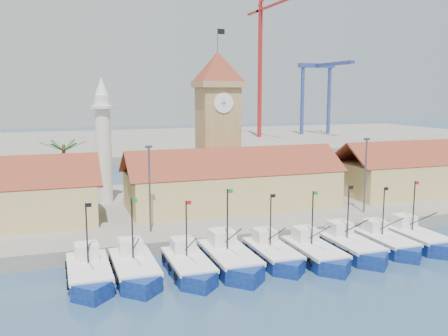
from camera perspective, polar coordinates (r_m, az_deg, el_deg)
name	(u,v)px	position (r m, az deg, el deg)	size (l,w,h in m)	color
ground	(308,271)	(46.41, 9.60, -11.49)	(400.00, 400.00, 0.00)	navy
quay	(222,206)	(67.36, -0.18, -4.32)	(140.00, 32.00, 1.50)	gray
terminal	(129,143)	(150.38, -10.79, 2.84)	(240.00, 80.00, 2.00)	gray
boat_0	(89,275)	(44.11, -15.15, -11.75)	(3.44, 9.41, 7.12)	#0B1459
boat_1	(135,270)	(44.36, -10.14, -11.43)	(3.51, 9.61, 7.27)	#0B1459
boat_2	(189,267)	(44.59, -3.99, -11.26)	(3.32, 9.09, 6.88)	#0B1459
boat_3	(231,261)	(45.92, 0.77, -10.54)	(3.69, 10.10, 7.64)	#0B1459
boat_4	(274,255)	(47.76, 5.70, -9.92)	(3.28, 8.99, 6.80)	#0B1459
boat_5	(316,255)	(48.51, 10.46, -9.70)	(3.40, 9.30, 7.04)	#0B1459
boat_6	(352,248)	(51.14, 14.39, -8.84)	(3.48, 9.54, 7.22)	#0B1459
boat_7	(387,244)	(53.68, 18.13, -8.22)	(3.26, 8.93, 6.75)	#0B1459
boat_8	(418,239)	(56.10, 21.24, -7.61)	(3.44, 9.43, 7.13)	#0B1459
hall_center	(233,187)	(62.99, 0.99, -2.22)	(27.04, 10.13, 7.61)	tan
hall_right	(437,174)	(79.65, 23.19, -0.63)	(31.20, 10.13, 7.61)	tan
clock_tower	(218,121)	(67.64, -0.73, 5.34)	(5.80, 5.80, 22.70)	tan
minaret	(103,140)	(66.71, -13.63, 3.13)	(3.00, 3.00, 16.30)	silver
palm_tree	(65,171)	(64.87, -17.75, -0.30)	(5.60, 5.03, 8.39)	brown
lamp_posts	(262,178)	(55.41, 4.31, -1.14)	(80.70, 0.25, 9.03)	#3F3F44
crane_red_right	(262,52)	(154.57, 4.38, 13.08)	(1.00, 34.23, 46.30)	#AC1C1A
gantry	(321,79)	(167.00, 11.08, 9.94)	(13.00, 22.00, 23.20)	#2E418C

